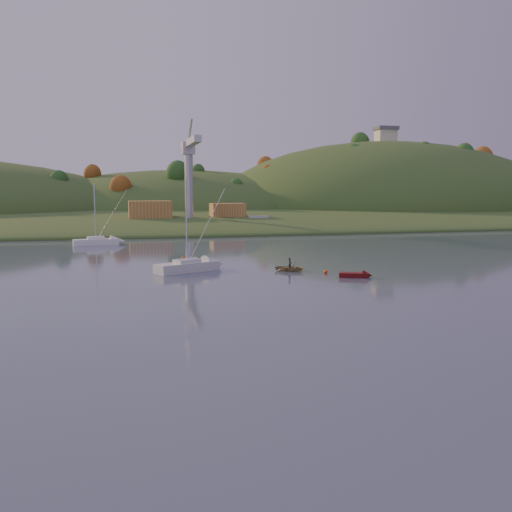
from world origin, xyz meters
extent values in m
plane|color=#314051|center=(0.00, 0.00, 0.00)|extent=(500.00, 500.00, 0.00)
cube|color=#2B4F1F|center=(0.00, 230.00, 0.00)|extent=(620.00, 220.00, 1.50)
ellipsoid|color=#2B4F1F|center=(0.00, 165.00, 0.00)|extent=(640.00, 150.00, 7.00)
ellipsoid|color=#2B4F1F|center=(10.00, 210.00, 0.00)|extent=(140.00, 120.00, 36.00)
ellipsoid|color=#2B4F1F|center=(95.00, 195.00, 0.00)|extent=(150.00, 130.00, 60.00)
cube|color=beige|center=(95.00, 195.00, 32.50)|extent=(8.00, 6.00, 5.00)
cube|color=#595960|center=(95.00, 195.00, 35.70)|extent=(9.00, 7.00, 1.50)
cube|color=slate|center=(5.00, 122.00, 1.20)|extent=(42.00, 16.00, 2.40)
cube|color=#A16B35|center=(-8.00, 123.00, 4.80)|extent=(11.00, 8.00, 4.80)
cube|color=#A16B35|center=(13.00, 124.00, 4.40)|extent=(9.00, 7.00, 4.00)
cylinder|color=#B7B7BC|center=(2.00, 120.00, 11.40)|extent=(2.20, 2.20, 18.00)
cube|color=#B7B7BC|center=(2.00, 120.00, 20.90)|extent=(3.20, 3.20, 3.20)
cube|color=#B7B7BC|center=(2.00, 111.00, 21.90)|extent=(1.80, 18.00, 1.60)
cube|color=#B7B7BC|center=(2.00, 125.00, 21.90)|extent=(1.80, 10.00, 1.60)
cube|color=silver|center=(-8.15, 41.42, 0.58)|extent=(8.65, 5.99, 1.16)
cube|color=silver|center=(-8.15, 41.42, 1.21)|extent=(3.67, 3.09, 0.74)
cylinder|color=silver|center=(-8.15, 41.42, 6.41)|extent=(0.18, 0.18, 10.51)
cylinder|color=silver|center=(-8.15, 41.42, 1.46)|extent=(3.07, 1.60, 0.12)
cylinder|color=silver|center=(-8.15, 41.42, 1.56)|extent=(2.80, 1.63, 0.36)
cube|color=white|center=(-20.51, 79.35, 0.56)|extent=(8.42, 3.59, 1.12)
cube|color=white|center=(-20.51, 79.35, 1.17)|extent=(3.29, 2.25, 0.71)
cylinder|color=silver|center=(-20.51, 79.35, 6.22)|extent=(0.18, 0.18, 10.20)
cylinder|color=silver|center=(-20.51, 79.35, 1.42)|extent=(3.25, 0.58, 0.12)
cylinder|color=white|center=(-20.51, 79.35, 1.52)|extent=(2.88, 0.76, 0.36)
imported|color=tan|center=(4.63, 38.75, 0.38)|extent=(4.55, 4.24, 0.77)
imported|color=black|center=(4.63, 38.75, 0.72)|extent=(0.58, 0.63, 1.45)
cube|color=#500B0C|center=(10.40, 32.01, 0.28)|extent=(3.58, 2.42, 0.55)
cone|color=#500B0C|center=(11.96, 31.42, 0.28)|extent=(1.56, 1.66, 1.33)
cube|color=slate|center=(20.16, 118.00, 0.80)|extent=(12.56, 4.82, 1.60)
cube|color=#B7B7BC|center=(20.16, 118.00, 2.13)|extent=(5.40, 2.83, 2.13)
sphere|color=#F23D0C|center=(8.25, 35.49, 0.25)|extent=(0.50, 0.50, 0.50)
sphere|color=#F23D0C|center=(-7.30, 53.45, 0.25)|extent=(0.50, 0.50, 0.50)
camera|label=1|loc=(-16.66, -30.04, 10.47)|focal=40.00mm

